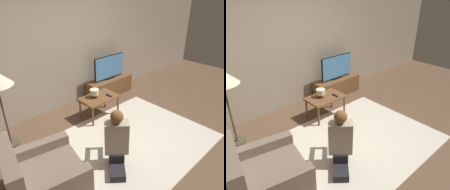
% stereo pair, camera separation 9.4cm
% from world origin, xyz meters
% --- Properties ---
extents(ground_plane, '(10.00, 10.00, 0.00)m').
position_xyz_m(ground_plane, '(0.00, 0.00, 0.00)').
color(ground_plane, brown).
extents(wall_back, '(10.00, 0.06, 2.60)m').
position_xyz_m(wall_back, '(0.00, 1.93, 1.30)').
color(wall_back, tan).
rests_on(wall_back, ground_plane).
extents(rug, '(2.77, 2.11, 0.02)m').
position_xyz_m(rug, '(0.00, 0.00, 0.01)').
color(rug, beige).
rests_on(rug, ground_plane).
extents(tv_stand, '(1.20, 0.39, 0.42)m').
position_xyz_m(tv_stand, '(1.03, 1.63, 0.21)').
color(tv_stand, brown).
rests_on(tv_stand, ground_plane).
extents(tv, '(0.88, 0.08, 0.57)m').
position_xyz_m(tv, '(1.03, 1.64, 0.71)').
color(tv, black).
rests_on(tv, tv_stand).
extents(coffee_table, '(0.75, 0.49, 0.44)m').
position_xyz_m(coffee_table, '(0.18, 1.01, 0.39)').
color(coffee_table, brown).
rests_on(coffee_table, ground_plane).
extents(armchair, '(1.02, 1.00, 0.86)m').
position_xyz_m(armchair, '(-1.58, 0.00, 0.28)').
color(armchair, '#7A6656').
rests_on(armchair, ground_plane).
extents(person_kneeling, '(0.69, 0.74, 0.94)m').
position_xyz_m(person_kneeling, '(-0.54, -0.23, 0.47)').
color(person_kneeling, '#232328').
rests_on(person_kneeling, rug).
extents(table_lamp, '(0.18, 0.18, 0.17)m').
position_xyz_m(table_lamp, '(0.11, 1.07, 0.55)').
color(table_lamp, '#4C3823').
rests_on(table_lamp, coffee_table).
extents(remote, '(0.04, 0.15, 0.02)m').
position_xyz_m(remote, '(0.36, 0.92, 0.45)').
color(remote, black).
rests_on(remote, coffee_table).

